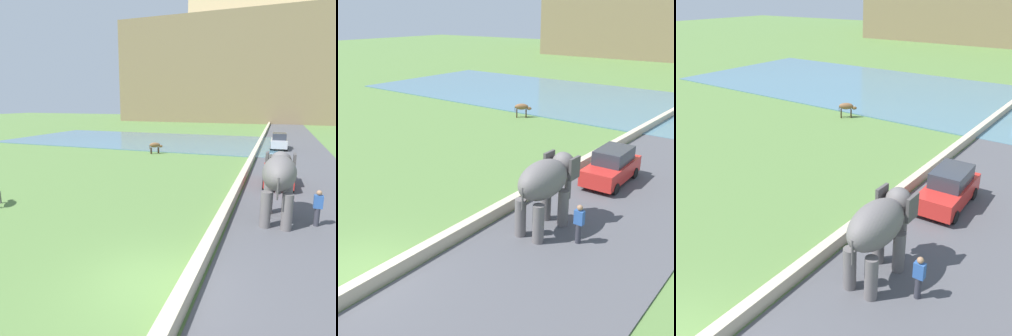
# 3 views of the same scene
# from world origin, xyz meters

# --- Properties ---
(barrier_wall) EXTENTS (0.40, 110.00, 0.53)m
(barrier_wall) POSITION_xyz_m (1.20, 18.00, 0.27)
(barrier_wall) COLOR beige
(barrier_wall) RESTS_ON ground
(lake) EXTENTS (36.00, 18.00, 0.08)m
(lake) POSITION_xyz_m (-14.00, 31.39, 0.04)
(lake) COLOR slate
(lake) RESTS_ON ground
(elephant) EXTENTS (1.45, 3.47, 2.99)m
(elephant) POSITION_xyz_m (3.43, 6.47, 2.04)
(elephant) COLOR #605B5B
(elephant) RESTS_ON ground
(person_beside_elephant) EXTENTS (0.36, 0.22, 1.63)m
(person_beside_elephant) POSITION_xyz_m (5.05, 6.25, 0.87)
(person_beside_elephant) COLOR #33333D
(person_beside_elephant) RESTS_ON ground
(car_red) EXTENTS (1.90, 4.06, 1.80)m
(car_red) POSITION_xyz_m (3.42, 12.68, 0.90)
(car_red) COLOR red
(car_red) RESTS_ON ground
(cow_brown) EXTENTS (1.31, 1.10, 1.15)m
(cow_brown) POSITION_xyz_m (-8.48, 21.39, 0.84)
(cow_brown) COLOR brown
(cow_brown) RESTS_ON ground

